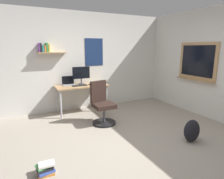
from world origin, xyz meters
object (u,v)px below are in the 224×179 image
coffee_mug (102,82)px  book_stack_on_floor (46,169)px  computer_mouse (90,84)px  backpack (192,131)px  laptop (69,83)px  monitor_primary (81,74)px  keyboard (80,85)px  desk (82,88)px  office_chair (102,106)px

coffee_mug → book_stack_on_floor: coffee_mug is taller
computer_mouse → coffee_mug: bearing=8.2°
backpack → coffee_mug: bearing=106.5°
laptop → monitor_primary: size_ratio=0.67×
monitor_primary → backpack: monitor_primary is taller
keyboard → backpack: (1.34, -2.38, -0.53)m
monitor_primary → keyboard: 0.33m
monitor_primary → laptop: bearing=171.7°
coffee_mug → book_stack_on_floor: (-1.79, -2.24, -0.69)m
coffee_mug → book_stack_on_floor: bearing=-128.6°
keyboard → monitor_primary: bearing=60.6°
desk → backpack: bearing=-62.6°
book_stack_on_floor → desk: bearing=61.6°
keyboard → laptop: bearing=135.9°
office_chair → keyboard: size_ratio=2.57×
monitor_primary → computer_mouse: size_ratio=4.46×
book_stack_on_floor → backpack: bearing=-4.5°
keyboard → computer_mouse: (0.28, 0.00, 0.01)m
keyboard → coffee_mug: coffee_mug is taller
coffee_mug → backpack: (0.72, -2.43, -0.57)m
desk → computer_mouse: bearing=-19.7°
laptop → backpack: 3.10m
monitor_primary → computer_mouse: (0.18, -0.18, -0.25)m
computer_mouse → backpack: (1.06, -2.38, -0.54)m
laptop → book_stack_on_floor: size_ratio=1.22×
book_stack_on_floor → computer_mouse: bearing=56.6°
computer_mouse → coffee_mug: coffee_mug is taller
keyboard → backpack: bearing=-60.6°
coffee_mug → keyboard: bearing=-175.4°
laptop → computer_mouse: laptop is taller
monitor_primary → coffee_mug: size_ratio=5.04×
monitor_primary → coffee_mug: (0.53, -0.13, -0.22)m
desk → coffee_mug: bearing=-2.7°
office_chair → monitor_primary: bearing=97.7°
office_chair → laptop: (-0.47, 1.09, 0.37)m
monitor_primary → computer_mouse: 0.36m
monitor_primary → keyboard: bearing=-119.4°
computer_mouse → book_stack_on_floor: 2.70m
coffee_mug → laptop: bearing=168.5°
computer_mouse → coffee_mug: size_ratio=1.13×
desk → book_stack_on_floor: size_ratio=5.19×
office_chair → backpack: (1.10, -1.52, -0.20)m
office_chair → book_stack_on_floor: 1.96m
backpack → desk: bearing=117.4°
monitor_primary → book_stack_on_floor: (-1.26, -2.36, -0.91)m
office_chair → computer_mouse: (0.04, 0.86, 0.33)m
desk → computer_mouse: size_ratio=12.68×
computer_mouse → laptop: bearing=156.3°
laptop → backpack: (1.57, -2.61, -0.57)m
keyboard → coffee_mug: size_ratio=4.02×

